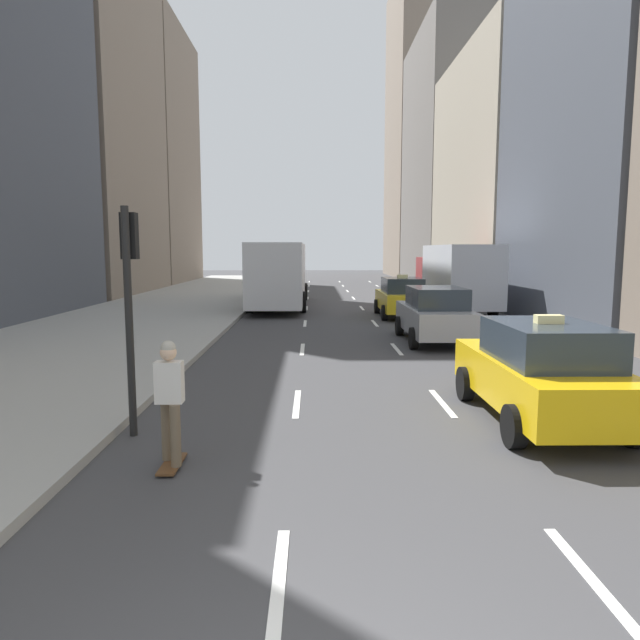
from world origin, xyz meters
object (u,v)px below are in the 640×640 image
Objects in this scene: taxi_second at (541,371)px; box_truck at (455,276)px; city_bus at (280,272)px; skateboarder at (170,398)px; sedan_black_near at (435,314)px; taxi_lead at (401,297)px; traffic_light_pole at (129,284)px.

taxi_second is 0.52× the size of box_truck.
city_bus is 1.38× the size of box_truck.
box_truck is 4.81× the size of skateboarder.
skateboarder is at bearing -114.10° from box_truck.
sedan_black_near is 9.20m from box_truck.
taxi_second is at bearing -90.00° from taxi_lead.
box_truck reaches higher than taxi_lead.
sedan_black_near is 12.02m from skateboarder.
traffic_light_pole reaches higher than box_truck.
taxi_lead is 1.22× the size of traffic_light_pole.
skateboarder is (-0.20, -22.44, -0.82)m from city_bus.
traffic_light_pole is at bearing -126.66° from sedan_black_near.
city_bus is 6.65× the size of skateboarder.
skateboarder is 2.26m from traffic_light_pole.
city_bus reaches higher than taxi_lead.
traffic_light_pole reaches higher than city_bus.
sedan_black_near is (0.00, -6.90, 0.02)m from taxi_lead.
sedan_black_near reaches higher than skateboarder.
traffic_light_pole reaches higher than skateboarder.
box_truck is 21.09m from skateboarder.
traffic_light_pole is (-6.75, -9.07, 1.51)m from sedan_black_near.
box_truck is at bearing 80.77° from taxi_second.
city_bus reaches higher than box_truck.
sedan_black_near is at bearing -90.00° from taxi_lead.
city_bus is at bearing 105.35° from taxi_second.
city_bus reaches higher than taxi_second.
traffic_light_pole is at bearing -93.10° from city_bus.
sedan_black_near is (0.00, 8.52, 0.02)m from taxi_second.
city_bus is 22.46m from skateboarder.
city_bus is (-5.61, 11.92, 0.89)m from sedan_black_near.
traffic_light_pole is at bearing -175.34° from taxi_second.
sedan_black_near is at bearing 53.34° from traffic_light_pole.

